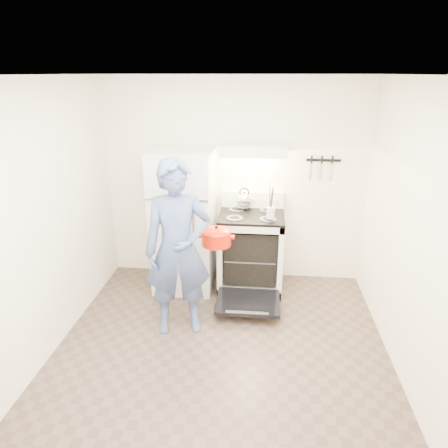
# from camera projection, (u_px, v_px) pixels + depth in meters

# --- Properties ---
(floor) EXTENTS (3.60, 3.60, 0.00)m
(floor) POSITION_uv_depth(u_px,v_px,m) (219.00, 363.00, 3.68)
(floor) COLOR #4D4036
(floor) RESTS_ON ground
(back_wall) EXTENTS (3.20, 0.02, 2.50)m
(back_wall) POSITION_uv_depth(u_px,v_px,m) (235.00, 182.00, 4.91)
(back_wall) COLOR white
(back_wall) RESTS_ON ground
(refrigerator) EXTENTS (0.70, 0.70, 1.70)m
(refrigerator) POSITION_uv_depth(u_px,v_px,m) (184.00, 221.00, 4.79)
(refrigerator) COLOR silver
(refrigerator) RESTS_ON floor
(stove_body) EXTENTS (0.76, 0.65, 0.92)m
(stove_body) POSITION_uv_depth(u_px,v_px,m) (251.00, 252.00, 4.87)
(stove_body) COLOR silver
(stove_body) RESTS_ON floor
(cooktop) EXTENTS (0.76, 0.65, 0.03)m
(cooktop) POSITION_uv_depth(u_px,v_px,m) (252.00, 216.00, 4.70)
(cooktop) COLOR black
(cooktop) RESTS_ON stove_body
(backsplash) EXTENTS (0.76, 0.07, 0.20)m
(backsplash) POSITION_uv_depth(u_px,v_px,m) (253.00, 199.00, 4.93)
(backsplash) COLOR silver
(backsplash) RESTS_ON cooktop
(oven_door) EXTENTS (0.70, 0.54, 0.04)m
(oven_door) POSITION_uv_depth(u_px,v_px,m) (248.00, 302.00, 4.44)
(oven_door) COLOR black
(oven_door) RESTS_ON floor
(oven_rack) EXTENTS (0.60, 0.52, 0.01)m
(oven_rack) POSITION_uv_depth(u_px,v_px,m) (251.00, 254.00, 4.88)
(oven_rack) COLOR slate
(oven_rack) RESTS_ON stove_body
(range_hood) EXTENTS (0.76, 0.50, 0.12)m
(range_hood) POSITION_uv_depth(u_px,v_px,m) (254.00, 149.00, 4.50)
(range_hood) COLOR silver
(range_hood) RESTS_ON back_wall
(knife_strip) EXTENTS (0.40, 0.02, 0.03)m
(knife_strip) POSITION_uv_depth(u_px,v_px,m) (324.00, 160.00, 4.70)
(knife_strip) COLOR black
(knife_strip) RESTS_ON back_wall
(pizza_stone) EXTENTS (0.37, 0.37, 0.02)m
(pizza_stone) POSITION_uv_depth(u_px,v_px,m) (251.00, 251.00, 4.93)
(pizza_stone) COLOR #926C54
(pizza_stone) RESTS_ON oven_rack
(tea_kettle) EXTENTS (0.22, 0.18, 0.27)m
(tea_kettle) POSITION_uv_depth(u_px,v_px,m) (244.00, 199.00, 4.84)
(tea_kettle) COLOR silver
(tea_kettle) RESTS_ON cooktop
(utensil_jar) EXTENTS (0.11, 0.11, 0.13)m
(utensil_jar) POSITION_uv_depth(u_px,v_px,m) (271.00, 213.00, 4.47)
(utensil_jar) COLOR silver
(utensil_jar) RESTS_ON cooktop
(person) EXTENTS (0.74, 0.57, 1.80)m
(person) POSITION_uv_depth(u_px,v_px,m) (178.00, 250.00, 3.89)
(person) COLOR navy
(person) RESTS_ON floor
(dutch_oven) EXTENTS (0.38, 0.31, 0.24)m
(dutch_oven) POSITION_uv_depth(u_px,v_px,m) (216.00, 238.00, 4.10)
(dutch_oven) COLOR red
(dutch_oven) RESTS_ON person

